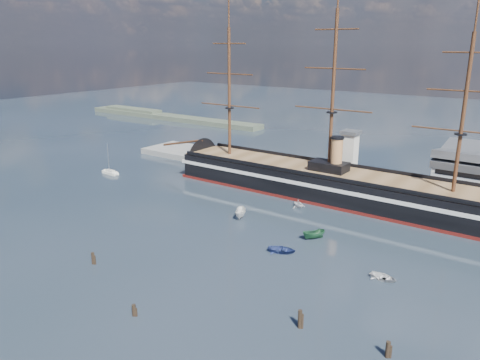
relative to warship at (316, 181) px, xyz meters
The scene contains 15 objects.
ground 20.43m from the warship, 86.95° to the right, with size 600.00×600.00×0.00m, color #1D2A33.
quay 19.87m from the warship, 55.33° to the left, with size 180.00×18.00×2.00m, color slate.
quay_tower 14.77m from the warship, 72.63° to the left, with size 5.00×5.00×15.00m.
shoreline 157.23m from the warship, 151.51° to the left, with size 120.00×10.00×4.00m.
warship is the anchor object (origin of this frame).
sailboat 67.71m from the warship, 163.19° to the right, with size 6.50×2.15×10.28m.
motorboat_a 28.10m from the warship, 103.83° to the right, with size 7.10×2.60×2.84m, color white.
motorboat_b 39.99m from the warship, 72.85° to the right, with size 3.62×1.45×1.69m, color navy.
motorboat_c 31.70m from the warship, 63.58° to the right, with size 6.34×2.32×2.53m, color #215532.
motorboat_d 12.72m from the warship, 84.11° to the right, with size 6.38×2.76×2.34m, color white.
motorboat_e 49.69m from the warship, 48.65° to the right, with size 3.11×1.24×1.45m, color silver.
piling_near_left 66.01m from the warship, 103.54° to the right, with size 0.64×0.64×3.11m, color black.
piling_near_mid 72.01m from the warship, 86.21° to the right, with size 0.64×0.64×2.67m, color black.
piling_near_right 65.55m from the warship, 65.05° to the right, with size 0.64×0.64×3.72m, color black.
piling_far_right 71.27m from the warship, 55.10° to the right, with size 0.64×0.64×3.15m, color black.
Camera 1 is at (55.21, -54.61, 41.55)m, focal length 35.00 mm.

